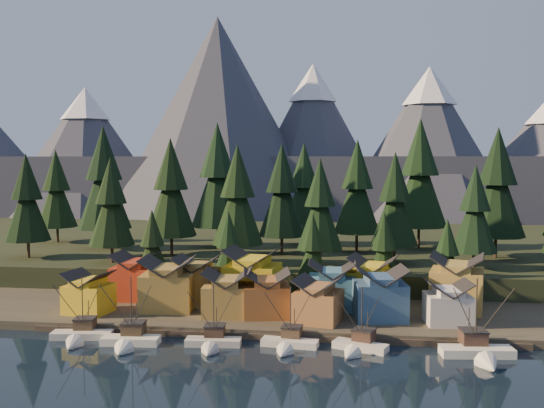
# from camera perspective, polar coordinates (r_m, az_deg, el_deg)

# --- Properties ---
(ground) EXTENTS (500.00, 500.00, 0.00)m
(ground) POSITION_cam_1_polar(r_m,az_deg,el_deg) (85.37, -1.43, -15.59)
(ground) COLOR black
(ground) RESTS_ON ground
(shore_strip) EXTENTS (400.00, 50.00, 1.50)m
(shore_strip) POSITION_cam_1_polar(r_m,az_deg,el_deg) (123.25, 1.47, -8.98)
(shore_strip) COLOR #322E24
(shore_strip) RESTS_ON ground
(hillside) EXTENTS (420.00, 100.00, 6.00)m
(hillside) POSITION_cam_1_polar(r_m,az_deg,el_deg) (171.76, 3.21, -4.44)
(hillside) COLOR black
(hillside) RESTS_ON ground
(dock) EXTENTS (80.00, 4.00, 1.00)m
(dock) POSITION_cam_1_polar(r_m,az_deg,el_deg) (100.74, 0.05, -12.16)
(dock) COLOR #3F382D
(dock) RESTS_ON ground
(mountain_ridge) EXTENTS (560.00, 190.00, 90.00)m
(mountain_ridge) POSITION_cam_1_polar(r_m,az_deg,el_deg) (293.40, 4.19, 3.69)
(mountain_ridge) COLOR #444757
(mountain_ridge) RESTS_ON ground
(boat_0) EXTENTS (10.17, 10.85, 11.03)m
(boat_0) POSITION_cam_1_polar(r_m,az_deg,el_deg) (103.41, -17.65, -11.04)
(boat_0) COLOR beige
(boat_0) RESTS_ON ground
(boat_1) EXTENTS (9.40, 10.13, 11.80)m
(boat_1) POSITION_cam_1_polar(r_m,az_deg,el_deg) (98.26, -13.34, -11.58)
(boat_1) COLOR white
(boat_1) RESTS_ON ground
(boat_2) EXTENTS (8.99, 9.68, 10.61)m
(boat_2) POSITION_cam_1_polar(r_m,az_deg,el_deg) (95.74, -5.64, -12.10)
(boat_2) COLOR beige
(boat_2) RESTS_ON ground
(boat_3) EXTENTS (9.25, 9.89, 10.33)m
(boat_3) POSITION_cam_1_polar(r_m,az_deg,el_deg) (94.98, 1.55, -12.28)
(boat_3) COLOR white
(boat_3) RESTS_ON ground
(boat_4) EXTENTS (8.93, 9.46, 10.70)m
(boat_4) POSITION_cam_1_polar(r_m,az_deg,el_deg) (94.20, 8.12, -12.35)
(boat_4) COLOR silver
(boat_4) RESTS_ON ground
(boat_6) EXTENTS (11.14, 11.93, 12.76)m
(boat_6) POSITION_cam_1_polar(r_m,az_deg,el_deg) (95.00, 18.96, -12.20)
(boat_6) COLOR white
(boat_6) RESTS_ON ground
(house_front_0) EXTENTS (8.46, 8.12, 7.42)m
(house_front_0) POSITION_cam_1_polar(r_m,az_deg,el_deg) (114.08, -16.86, -7.85)
(house_front_0) COLOR gold
(house_front_0) RESTS_ON shore_strip
(house_front_1) EXTENTS (9.91, 9.57, 9.57)m
(house_front_1) POSITION_cam_1_polar(r_m,az_deg,el_deg) (112.91, -9.74, -7.27)
(house_front_1) COLOR olive
(house_front_1) RESTS_ON shore_strip
(house_front_2) EXTENTS (8.79, 8.85, 8.05)m
(house_front_2) POSITION_cam_1_polar(r_m,az_deg,el_deg) (107.84, -4.20, -8.20)
(house_front_2) COLOR olive
(house_front_2) RESTS_ON shore_strip
(house_front_3) EXTENTS (9.11, 8.81, 8.06)m
(house_front_3) POSITION_cam_1_polar(r_m,az_deg,el_deg) (106.78, -0.51, -8.31)
(house_front_3) COLOR #A15D29
(house_front_3) RESTS_ON shore_strip
(house_front_4) EXTENTS (8.93, 9.37, 7.49)m
(house_front_4) POSITION_cam_1_polar(r_m,az_deg,el_deg) (103.75, 4.36, -8.87)
(house_front_4) COLOR #996436
(house_front_4) RESTS_ON shore_strip
(house_front_5) EXTENTS (9.58, 8.91, 9.04)m
(house_front_5) POSITION_cam_1_polar(r_m,az_deg,el_deg) (106.33, 10.14, -8.15)
(house_front_5) COLOR #325478
(house_front_5) RESTS_ON shore_strip
(house_front_6) EXTENTS (7.90, 7.54, 7.24)m
(house_front_6) POSITION_cam_1_polar(r_m,az_deg,el_deg) (106.21, 16.23, -8.79)
(house_front_6) COLOR silver
(house_front_6) RESTS_ON shore_strip
(house_back_0) EXTENTS (8.64, 8.32, 9.09)m
(house_back_0) POSITION_cam_1_polar(r_m,az_deg,el_deg) (122.50, -12.70, -6.52)
(house_back_0) COLOR #9F2D18
(house_back_0) RESTS_ON shore_strip
(house_back_1) EXTENTS (8.07, 8.17, 9.03)m
(house_back_1) POSITION_cam_1_polar(r_m,az_deg,el_deg) (116.67, -7.10, -7.01)
(house_back_1) COLOR olive
(house_back_1) RESTS_ON shore_strip
(house_back_2) EXTENTS (10.78, 10.08, 10.43)m
(house_back_2) POSITION_cam_1_polar(r_m,az_deg,el_deg) (116.45, -1.86, -6.63)
(house_back_2) COLOR gold
(house_back_2) RESTS_ON shore_strip
(house_back_3) EXTENTS (8.74, 7.82, 8.69)m
(house_back_3) POSITION_cam_1_polar(r_m,az_deg,el_deg) (112.64, 5.68, -7.49)
(house_back_3) COLOR teal
(house_back_3) RESTS_ON shore_strip
(house_back_4) EXTENTS (10.12, 9.86, 9.32)m
(house_back_4) POSITION_cam_1_polar(r_m,az_deg,el_deg) (115.92, 9.47, -7.03)
(house_back_4) COLOR yellow
(house_back_4) RESTS_ON shore_strip
(house_back_5) EXTENTS (10.89, 10.97, 10.21)m
(house_back_5) POSITION_cam_1_polar(r_m,az_deg,el_deg) (115.59, 16.99, -6.96)
(house_back_5) COLOR #A7873B
(house_back_5) RESTS_ON shore_strip
(tree_hill_0) EXTENTS (10.43, 10.43, 24.30)m
(tree_hill_0) POSITION_cam_1_polar(r_m,az_deg,el_deg) (151.25, -22.06, 0.28)
(tree_hill_0) COLOR #332319
(tree_hill_0) RESTS_ON hillside
(tree_hill_1) EXTENTS (13.50, 13.50, 31.45)m
(tree_hill_1) POSITION_cam_1_polar(r_m,az_deg,el_deg) (160.10, -15.53, 2.04)
(tree_hill_1) COLOR #332319
(tree_hill_1) RESTS_ON hillside
(tree_hill_2) EXTENTS (10.09, 10.09, 23.50)m
(tree_hill_2) POSITION_cam_1_polar(r_m,az_deg,el_deg) (138.06, -14.90, -0.09)
(tree_hill_2) COLOR #332319
(tree_hill_2) RESTS_ON hillside
(tree_hill_3) EXTENTS (12.03, 12.03, 28.02)m
(tree_hill_3) POSITION_cam_1_polar(r_m,az_deg,el_deg) (145.84, -9.49, 1.20)
(tree_hill_3) COLOR #332319
(tree_hill_3) RESTS_ON hillside
(tree_hill_4) EXTENTS (13.94, 13.94, 32.48)m
(tree_hill_4) POSITION_cam_1_polar(r_m,az_deg,el_deg) (158.20, -5.14, 2.36)
(tree_hill_4) COLOR #332319
(tree_hill_4) RESTS_ON hillside
(tree_hill_5) EXTENTS (11.25, 11.25, 26.21)m
(tree_hill_5) POSITION_cam_1_polar(r_m,az_deg,el_deg) (131.89, -3.25, 0.50)
(tree_hill_5) COLOR #332319
(tree_hill_5) RESTS_ON hillside
(tree_hill_6) EXTENTS (11.49, 11.49, 26.76)m
(tree_hill_6) POSITION_cam_1_polar(r_m,az_deg,el_deg) (145.50, 0.94, 0.97)
(tree_hill_6) COLOR #332319
(tree_hill_6) RESTS_ON hillside
(tree_hill_7) EXTENTS (9.98, 9.98, 23.26)m
(tree_hill_7) POSITION_cam_1_polar(r_m,az_deg,el_deg) (127.90, 4.53, -0.35)
(tree_hill_7) COLOR #332319
(tree_hill_7) RESTS_ON hillside
(tree_hill_8) EXTENTS (11.97, 11.97, 27.89)m
(tree_hill_8) POSITION_cam_1_polar(r_m,az_deg,el_deg) (151.53, 8.02, 1.30)
(tree_hill_8) COLOR #332319
(tree_hill_8) RESTS_ON hillside
(tree_hill_9) EXTENTS (10.54, 10.54, 24.54)m
(tree_hill_9) POSITION_cam_1_polar(r_m,az_deg,el_deg) (135.01, 11.48, 0.12)
(tree_hill_9) COLOR #332319
(tree_hill_9) RESTS_ON hillside
(tree_hill_10) EXTENTS (14.37, 14.37, 33.48)m
(tree_hill_10) POSITION_cam_1_polar(r_m,az_deg,el_deg) (160.36, 13.73, 2.47)
(tree_hill_10) COLOR #332319
(tree_hill_10) RESTS_ON hillside
(tree_hill_11) EXTENTS (9.39, 9.39, 21.88)m
(tree_hill_11) POSITION_cam_1_polar(r_m,az_deg,el_deg) (132.30, 18.55, -0.74)
(tree_hill_11) COLOR #332319
(tree_hill_11) RESTS_ON hillside
(tree_hill_12) EXTENTS (13.03, 13.03, 30.36)m
(tree_hill_12) POSITION_cam_1_polar(r_m,az_deg,el_deg) (149.30, 20.43, 1.55)
(tree_hill_12) COLOR #332319
(tree_hill_12) RESTS_ON hillside
(tree_hill_15) EXTENTS (11.76, 11.76, 27.40)m
(tree_hill_15) POSITION_cam_1_polar(r_m,az_deg,el_deg) (162.00, 3.03, 1.43)
(tree_hill_15) COLOR #332319
(tree_hill_15) RESTS_ON hillside
(tree_hill_16) EXTENTS (10.97, 10.97, 25.56)m
(tree_hill_16) POSITION_cam_1_polar(r_m,az_deg,el_deg) (176.91, -19.62, 1.10)
(tree_hill_16) COLOR #332319
(tree_hill_16) RESTS_ON hillside
(tree_shore_0) EXTENTS (7.36, 7.36, 17.15)m
(tree_shore_0) POSITION_cam_1_polar(r_m,az_deg,el_deg) (127.28, -11.19, -4.00)
(tree_shore_0) COLOR #332319
(tree_shore_0) RESTS_ON shore_strip
(tree_shore_1) EXTENTS (7.32, 7.32, 17.05)m
(tree_shore_1) POSITION_cam_1_polar(r_m,az_deg,el_deg) (123.15, -4.10, -4.23)
(tree_shore_1) COLOR #332319
(tree_shore_1) RESTS_ON shore_strip
(tree_shore_2) EXTENTS (7.23, 7.23, 16.84)m
(tree_shore_2) POSITION_cam_1_polar(r_m,az_deg,el_deg) (120.95, 3.84, -4.44)
(tree_shore_2) COLOR #332319
(tree_shore_2) RESTS_ON shore_strip
(tree_shore_3) EXTENTS (7.43, 7.43, 17.31)m
(tree_shore_3) POSITION_cam_1_polar(r_m,az_deg,el_deg) (120.86, 10.50, -4.39)
(tree_shore_3) COLOR #332319
(tree_shore_3) RESTS_ON shore_strip
(tree_shore_4) EXTENTS (6.89, 6.89, 16.06)m
(tree_shore_4) POSITION_cam_1_polar(r_m,az_deg,el_deg) (122.21, 16.14, -4.71)
(tree_shore_4) COLOR #332319
(tree_shore_4) RESTS_ON shore_strip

